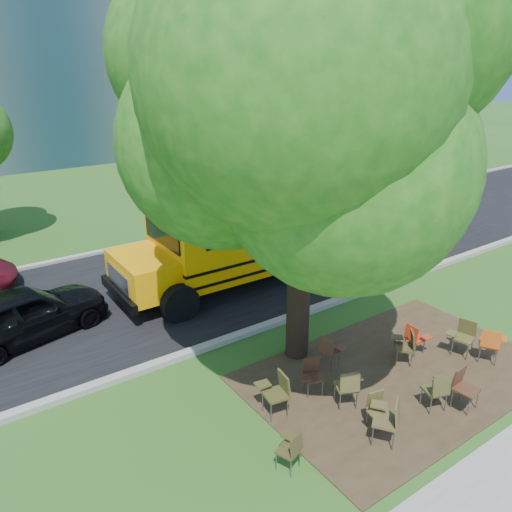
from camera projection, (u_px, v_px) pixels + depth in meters
ground at (352, 378)px, 11.52m from camera, size 160.00×160.00×0.00m
dirt_patch at (398, 373)px, 11.67m from camera, size 7.00×4.50×0.03m
asphalt_road at (203, 276)px, 16.86m from camera, size 80.00×8.00×0.04m
kerb_near at (274, 323)px, 13.79m from camera, size 80.00×0.25×0.14m
kerb_far at (153, 241)px, 19.97m from camera, size 80.00×0.25×0.14m
bg_tree_3 at (272, 99)px, 24.61m from camera, size 5.60×5.60×7.84m
bg_tree_4 at (395, 107)px, 28.35m from camera, size 5.00×5.00×6.85m
main_tree at (305, 113)px, 10.30m from camera, size 7.20×7.20×9.43m
school_bus at (317, 210)px, 17.59m from camera, size 13.48×3.17×3.29m
chair_0 at (291, 447)px, 8.80m from camera, size 0.53×0.60×0.78m
chair_1 at (349, 384)px, 10.36m from camera, size 0.75×0.59×0.92m
chair_2 at (389, 417)px, 9.38m from camera, size 0.65×0.82×0.97m
chair_3 at (377, 407)px, 9.81m from camera, size 0.58×0.47×0.79m
chair_4 at (438, 388)px, 10.27m from camera, size 0.71×0.55×0.90m
chair_5 at (464, 385)px, 10.32m from camera, size 0.62×0.61×0.94m
chair_6 at (464, 334)px, 12.25m from camera, size 0.69×0.63×0.93m
chair_7 at (491, 342)px, 11.90m from camera, size 0.78×0.63×0.94m
chair_8 at (277, 389)px, 10.16m from camera, size 0.57×0.70×0.97m
chair_9 at (312, 373)px, 10.83m from camera, size 0.68×0.53×0.83m
chair_10 at (330, 349)px, 11.72m from camera, size 0.61×0.57×0.84m
chair_11 at (406, 344)px, 11.89m from camera, size 0.60×0.76×0.89m
chair_12 at (415, 337)px, 12.27m from camera, size 0.48×0.55×0.82m
black_car at (24, 314)px, 12.89m from camera, size 4.56×2.69×1.46m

